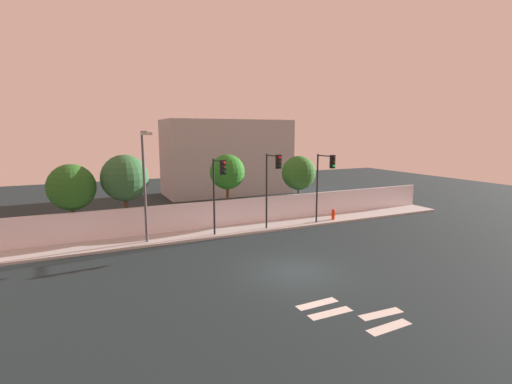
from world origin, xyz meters
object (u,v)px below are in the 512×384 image
traffic_light_left (325,174)px  traffic_light_center (219,181)px  traffic_light_right (273,175)px  roadside_tree_rightmost (299,173)px  roadside_tree_midright (227,172)px  roadside_tree_midleft (125,178)px  street_lamp_curbside (145,178)px  fire_hydrant (333,214)px  roadside_tree_leftmost (71,187)px

traffic_light_left → traffic_light_center: traffic_light_left is taller
traffic_light_right → roadside_tree_rightmost: bearing=40.4°
traffic_light_left → roadside_tree_midright: 6.95m
roadside_tree_midleft → roadside_tree_rightmost: 13.04m
street_lamp_curbside → roadside_tree_midright: size_ratio=1.29×
roadside_tree_midleft → roadside_tree_midright: (7.03, 0.00, 0.07)m
traffic_light_center → fire_hydrant: (9.31, 0.71, -3.11)m
traffic_light_left → roadside_tree_leftmost: 16.45m
traffic_light_center → roadside_tree_rightmost: 8.61m
traffic_light_left → street_lamp_curbside: size_ratio=0.76×
traffic_light_right → roadside_tree_midleft: bearing=158.0°
traffic_light_left → traffic_light_right: size_ratio=0.98×
roadside_tree_leftmost → roadside_tree_midleft: roadside_tree_midleft is taller
fire_hydrant → roadside_tree_midright: 8.56m
traffic_light_right → roadside_tree_midright: 4.01m
roadside_tree_midleft → fire_hydrant: bearing=-10.7°
traffic_light_center → roadside_tree_midleft: 6.20m
street_lamp_curbside → roadside_tree_midleft: 3.03m
traffic_light_left → roadside_tree_midright: size_ratio=0.98×
traffic_light_left → roadside_tree_leftmost: (-16.02, 3.69, -0.46)m
traffic_light_left → fire_hydrant: 3.69m
traffic_light_left → street_lamp_curbside: street_lamp_curbside is taller
traffic_light_left → roadside_tree_rightmost: traffic_light_left is taller
traffic_light_right → street_lamp_curbside: street_lamp_curbside is taller
fire_hydrant → roadside_tree_rightmost: roadside_tree_rightmost is taller
traffic_light_left → roadside_tree_midleft: size_ratio=0.95×
traffic_light_right → street_lamp_curbside: size_ratio=0.77×
traffic_light_left → traffic_light_right: 4.06m
traffic_light_center → traffic_light_right: size_ratio=0.96×
fire_hydrant → roadside_tree_midleft: 15.06m
street_lamp_curbside → roadside_tree_midleft: size_ratio=1.25×
roadside_tree_leftmost → roadside_tree_midleft: 3.14m
traffic_light_left → roadside_tree_leftmost: traffic_light_left is taller
roadside_tree_midleft → roadside_tree_rightmost: bearing=0.0°
fire_hydrant → roadside_tree_midleft: size_ratio=0.15×
traffic_light_left → roadside_tree_midleft: 13.43m
roadside_tree_rightmost → fire_hydrant: bearing=-62.4°
street_lamp_curbside → roadside_tree_midright: street_lamp_curbside is taller
roadside_tree_leftmost → traffic_light_left: bearing=-13.0°
roadside_tree_midleft → traffic_light_left: bearing=-16.0°
traffic_light_right → roadside_tree_leftmost: size_ratio=1.07×
traffic_light_center → roadside_tree_leftmost: 8.96m
street_lamp_curbside → roadside_tree_rightmost: size_ratio=1.36×
roadside_tree_leftmost → traffic_light_right: bearing=-16.6°
traffic_light_center → fire_hydrant: traffic_light_center is taller
roadside_tree_leftmost → roadside_tree_rightmost: (16.15, 0.00, 0.14)m
roadside_tree_leftmost → roadside_tree_midright: size_ratio=0.93×
fire_hydrant → roadside_tree_leftmost: bearing=171.2°
roadside_tree_midright → roadside_tree_rightmost: (6.01, 0.00, -0.34)m
traffic_light_center → fire_hydrant: size_ratio=6.12×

